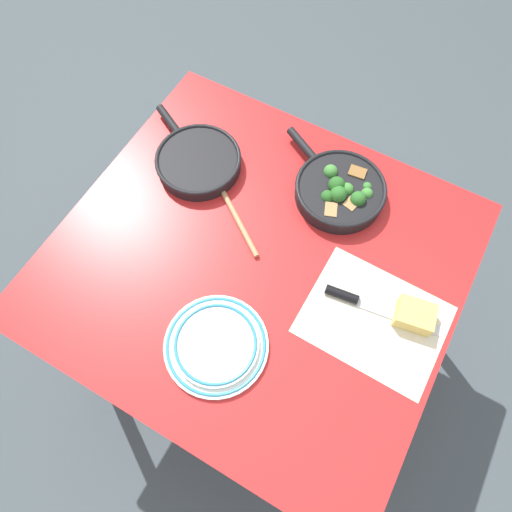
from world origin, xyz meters
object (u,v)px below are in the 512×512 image
(skillet_eggs, at_px, (198,161))
(skillet_broccoli, at_px, (340,190))
(grater_knife, at_px, (365,304))
(cheese_block, at_px, (415,315))
(dinner_plate_stack, at_px, (216,345))
(wooden_spoon, at_px, (224,194))

(skillet_eggs, bearing_deg, skillet_broccoli, -137.48)
(grater_knife, relative_size, cheese_block, 2.93)
(skillet_broccoli, distance_m, dinner_plate_stack, 0.54)
(grater_knife, bearing_deg, wooden_spoon, 160.09)
(skillet_broccoli, height_order, wooden_spoon, skillet_broccoli)
(wooden_spoon, bearing_deg, dinner_plate_stack, 153.69)
(skillet_broccoli, xyz_separation_m, wooden_spoon, (-0.28, -0.16, -0.02))
(skillet_broccoli, xyz_separation_m, cheese_block, (0.31, -0.24, -0.00))
(dinner_plate_stack, bearing_deg, cheese_block, 37.48)
(skillet_eggs, distance_m, wooden_spoon, 0.13)
(grater_knife, relative_size, dinner_plate_stack, 1.17)
(dinner_plate_stack, bearing_deg, wooden_spoon, 118.44)
(skillet_broccoli, bearing_deg, wooden_spoon, 57.51)
(skillet_broccoli, distance_m, skillet_eggs, 0.41)
(wooden_spoon, xyz_separation_m, dinner_plate_stack, (0.20, -0.38, 0.00))
(skillet_eggs, bearing_deg, wooden_spoon, -175.96)
(grater_knife, height_order, cheese_block, cheese_block)
(skillet_broccoli, distance_m, grater_knife, 0.33)
(skillet_eggs, distance_m, grater_knife, 0.61)
(cheese_block, relative_size, dinner_plate_stack, 0.40)
(skillet_broccoli, height_order, dinner_plate_stack, skillet_broccoli)
(cheese_block, distance_m, dinner_plate_stack, 0.49)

